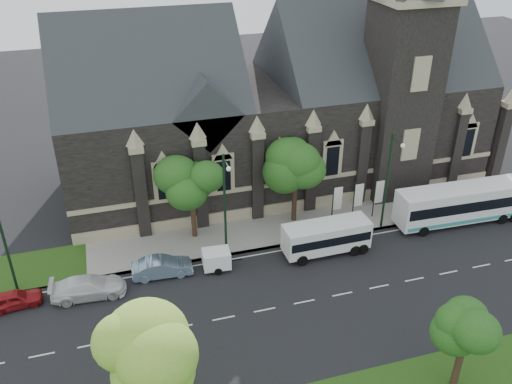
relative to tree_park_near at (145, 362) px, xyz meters
name	(u,v)px	position (x,y,z in m)	size (l,w,h in m)	color
ground	(304,302)	(11.77, 8.77, -6.42)	(160.00, 160.00, 0.00)	black
sidewalk	(265,231)	(11.77, 18.27, -6.34)	(80.00, 5.00, 0.15)	gray
museum	(288,102)	(16.89, 27.55, 1.75)	(40.00, 17.70, 29.90)	black
tree_park_near	(145,362)	(0.00, 0.00, 0.00)	(4.42, 4.42, 8.56)	black
tree_park_east	(469,323)	(17.95, -0.55, -1.80)	(3.40, 3.40, 6.28)	black
tree_walk_right	(297,162)	(14.98, 19.48, -0.60)	(4.08, 4.08, 7.80)	black
tree_walk_left	(193,176)	(5.97, 19.47, -0.68)	(3.91, 3.91, 7.64)	black
street_lamp_near	(389,177)	(21.77, 15.86, -1.30)	(0.36, 1.88, 9.00)	black
street_lamp_mid	(225,201)	(7.77, 15.86, -1.30)	(0.36, 1.88, 9.00)	black
street_lamp_far	(2,235)	(-8.23, 15.86, -1.30)	(0.36, 1.88, 9.00)	black
banner_flag_left	(336,201)	(18.06, 17.77, -4.03)	(0.90, 0.10, 4.00)	black
banner_flag_center	(357,198)	(20.06, 17.77, -4.03)	(0.90, 0.10, 4.00)	black
banner_flag_right	(377,194)	(22.06, 17.77, -4.03)	(0.90, 0.10, 4.00)	black
tour_coach	(462,203)	(28.89, 14.97, -4.51)	(12.09, 3.10, 3.51)	white
shuttle_bus	(327,236)	(15.65, 14.04, -4.83)	(7.09, 2.57, 2.73)	white
box_trailer	(216,259)	(6.59, 14.42, -5.49)	(3.12, 1.84, 1.64)	white
sedan	(162,267)	(2.40, 14.82, -5.66)	(1.61, 4.62, 1.52)	#7790AD
car_far_red	(14,299)	(-8.19, 14.20, -5.76)	(1.54, 3.83, 1.31)	maroon
car_far_white	(88,287)	(-3.09, 13.94, -5.64)	(2.18, 5.36, 1.56)	silver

